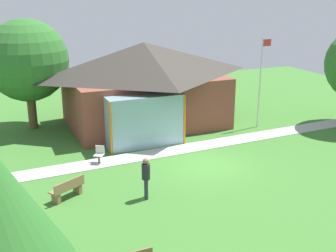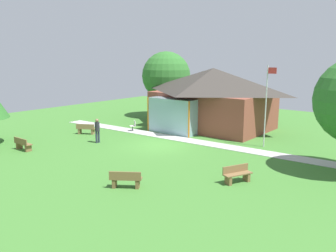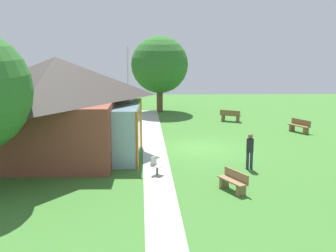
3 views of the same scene
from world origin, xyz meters
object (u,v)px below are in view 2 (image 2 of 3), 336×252
Objects in this scene: bench_lawn_far_right at (237,175)px; tree_behind_pavilion_left at (166,76)px; bench_mid_left at (86,129)px; patio_chair_west at (133,126)px; bench_front_right at (126,180)px; flagpole at (266,103)px; visitor_strolling_lawn at (97,129)px; bench_front_left at (23,144)px; pavilion at (211,97)px.

bench_lawn_far_right is 19.63m from tree_behind_pavilion_left.
bench_mid_left is at bearing -73.92° from bench_lawn_far_right.
patio_chair_west reaches higher than bench_mid_left.
tree_behind_pavilion_left is at bearing 89.25° from bench_front_right.
flagpole reaches higher than visitor_strolling_lawn.
patio_chair_west is (1.42, 8.85, 0.01)m from bench_front_left.
bench_mid_left is (-12.66, -5.16, -2.64)m from flagpole.
tree_behind_pavilion_left is at bearing 62.16° from bench_mid_left.
bench_front_right is 0.23× the size of tree_behind_pavilion_left.
pavilion is 10.34m from visitor_strolling_lawn.
bench_lawn_far_right is at bearing 98.31° from visitor_strolling_lawn.
tree_behind_pavilion_left reaches higher than bench_mid_left.
pavilion is 15.27m from bench_front_right.
bench_lawn_far_right is 0.89× the size of visitor_strolling_lawn.
flagpole is 0.84× the size of tree_behind_pavilion_left.
bench_lawn_far_right is at bearing 13.30° from bench_front_left.
pavilion is 10.75m from bench_mid_left.
pavilion is 1.54× the size of tree_behind_pavilion_left.
bench_lawn_far_right is 1.03× the size of bench_front_left.
bench_front_right is 20.11m from tree_behind_pavilion_left.
bench_lawn_far_right and bench_mid_left have the same top height.
pavilion reaches higher than patio_chair_west.
bench_front_left is (-11.96, -10.82, -2.64)m from flagpole.
pavilion is at bearing 23.71° from bench_mid_left.
visitor_strolling_lawn is at bearing 62.24° from bench_front_left.
tree_behind_pavilion_left reaches higher than visitor_strolling_lawn.
flagpole reaches higher than bench_mid_left.
bench_front_right is (-3.69, -3.93, 0.00)m from bench_lawn_far_right.
visitor_strolling_lawn reaches higher than bench_front_left.
patio_chair_west is (-10.54, -1.97, -2.63)m from flagpole.
flagpole is at bearing 45.92° from bench_front_right.
bench_lawn_far_right is 13.44m from patio_chair_west.
pavilion is 6.67× the size of bench_mid_left.
pavilion is at bearing 72.43° from bench_front_right.
tree_behind_pavilion_left reaches higher than bench_front_right.
bench_front_left is at bearing -86.73° from tree_behind_pavilion_left.
bench_front_left is 10.07m from bench_front_right.
flagpole reaches higher than pavilion.
bench_mid_left is (-6.37, -8.37, -2.26)m from pavilion.
flagpole is 3.56× the size of bench_lawn_far_right.
pavilion is at bearing 66.97° from bench_front_left.
patio_chair_west reaches higher than bench_lawn_far_right.
flagpole is 3.17× the size of visitor_strolling_lawn.
tree_behind_pavilion_left is at bearing 158.05° from flagpole.
pavilion is 6.58× the size of bench_lawn_far_right.
flagpole is 16.34m from bench_front_left.
patio_chair_west is at bearing -88.85° from bench_lawn_far_right.
patio_chair_west is (-8.65, 9.27, 0.01)m from bench_front_right.
pavilion is 6.85× the size of bench_front_right.
bench_front_left is 0.99× the size of bench_mid_left.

